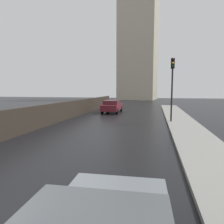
% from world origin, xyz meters
% --- Properties ---
extents(car_maroon_near_kerb, '(1.85, 4.26, 1.36)m').
position_xyz_m(car_maroon_near_kerb, '(-1.54, 19.75, 0.72)').
color(car_maroon_near_kerb, maroon).
rests_on(car_maroon_near_kerb, ground).
extents(traffic_light, '(0.26, 0.39, 4.68)m').
position_xyz_m(traffic_light, '(4.29, 13.75, 3.36)').
color(traffic_light, black).
rests_on(traffic_light, sidewalk_strip).
extents(distant_tower, '(9.74, 10.57, 33.52)m').
position_xyz_m(distant_tower, '(-1.22, 50.30, 16.76)').
color(distant_tower, '#B2A88E').
rests_on(distant_tower, ground).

